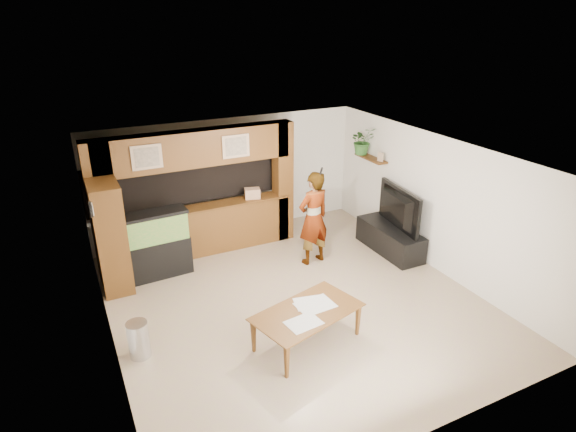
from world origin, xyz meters
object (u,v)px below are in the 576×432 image
person (313,218)px  dining_table (308,328)px  pantry_cabinet (110,237)px  television (393,208)px  aquarium (158,245)px

person → dining_table: (-1.33, -2.26, -0.66)m
pantry_cabinet → television: 5.45m
aquarium → television: 4.69m
aquarium → dining_table: size_ratio=0.80×
pantry_cabinet → aquarium: size_ratio=1.55×
person → television: bearing=160.2°
pantry_cabinet → dining_table: (2.35, -2.99, -0.72)m
aquarium → dining_table: (1.54, -3.09, -0.35)m
television → dining_table: 3.65m
dining_table → aquarium: bearing=101.6°
aquarium → dining_table: aquarium is taller
aquarium → dining_table: bearing=-66.7°
pantry_cabinet → person: pantry_cabinet is taller
television → pantry_cabinet: bearing=86.9°
dining_table → person: bearing=44.7°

